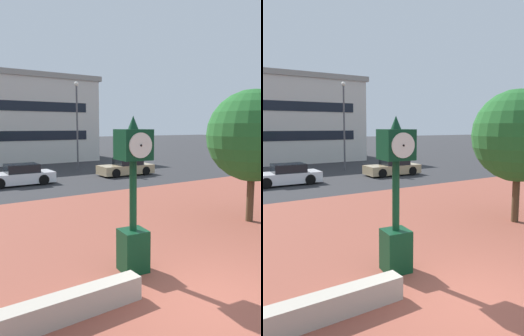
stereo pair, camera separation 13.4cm
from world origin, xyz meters
The scene contains 8 objects.
ground_plane centered at (0.00, 0.00, 0.00)m, with size 200.00×200.00×0.00m, color #2D2D30.
plaza_brick_paving centered at (0.00, 3.61, 0.00)m, with size 44.00×15.22×0.01m, color brown.
planter_wall centered at (-2.77, 1.03, 0.25)m, with size 3.20×0.40×0.50m, color #ADA393.
street_clock centered at (-0.55, 2.10, 1.85)m, with size 0.80×0.84×3.82m.
plaza_tree centered at (5.73, 3.40, 3.15)m, with size 3.63×3.38×4.92m.
car_street_near centered at (8.07, 15.91, 0.57)m, with size 4.10×1.96×1.28m.
car_street_distant centered at (0.38, 16.02, 0.57)m, with size 4.19×1.92×1.28m.
street_lamp_post centered at (6.24, 20.40, 4.31)m, with size 0.36×0.36×7.11m.
Camera 1 is at (-4.88, -4.38, 3.57)m, focal length 35.21 mm.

